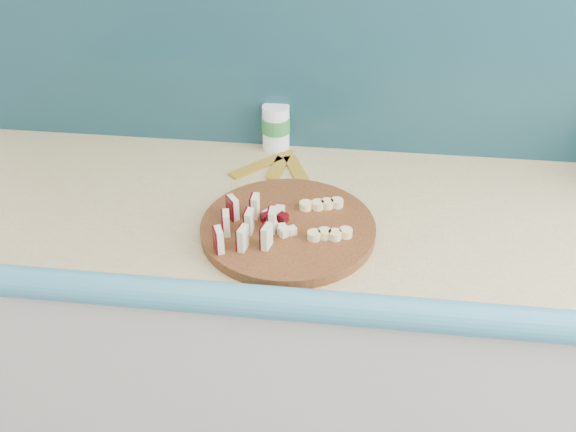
# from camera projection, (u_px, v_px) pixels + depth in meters

# --- Properties ---
(kitchen_counter) EXTENTS (2.20, 0.63, 0.91)m
(kitchen_counter) POSITION_uv_depth(u_px,v_px,m) (405.00, 367.00, 1.60)
(kitchen_counter) COLOR beige
(kitchen_counter) RESTS_ON ground
(backsplash) EXTENTS (2.20, 0.02, 0.50)m
(backsplash) POSITION_uv_depth(u_px,v_px,m) (434.00, 53.00, 1.43)
(backsplash) COLOR teal
(backsplash) RESTS_ON kitchen_counter
(cutting_board) EXTENTS (0.42, 0.42, 0.02)m
(cutting_board) POSITION_uv_depth(u_px,v_px,m) (288.00, 229.00, 1.29)
(cutting_board) COLOR #401B0D
(cutting_board) RESTS_ON kitchen_counter
(apple_wedges) EXTENTS (0.11, 0.15, 0.05)m
(apple_wedges) POSITION_uv_depth(u_px,v_px,m) (245.00, 224.00, 1.24)
(apple_wedges) COLOR beige
(apple_wedges) RESTS_ON cutting_board
(apple_chunks) EXTENTS (0.05, 0.06, 0.02)m
(apple_chunks) POSITION_uv_depth(u_px,v_px,m) (277.00, 221.00, 1.28)
(apple_chunks) COLOR beige
(apple_chunks) RESTS_ON cutting_board
(banana_slices) EXTENTS (0.11, 0.14, 0.02)m
(banana_slices) POSITION_uv_depth(u_px,v_px,m) (325.00, 219.00, 1.28)
(banana_slices) COLOR #EFDA92
(banana_slices) RESTS_ON cutting_board
(canister) EXTENTS (0.07, 0.07, 0.11)m
(canister) POSITION_uv_depth(u_px,v_px,m) (276.00, 127.00, 1.55)
(canister) COLOR white
(canister) RESTS_ON kitchen_counter
(banana_peel) EXTENTS (0.20, 0.17, 0.01)m
(banana_peel) POSITION_uv_depth(u_px,v_px,m) (278.00, 167.00, 1.51)
(banana_peel) COLOR gold
(banana_peel) RESTS_ON kitchen_counter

